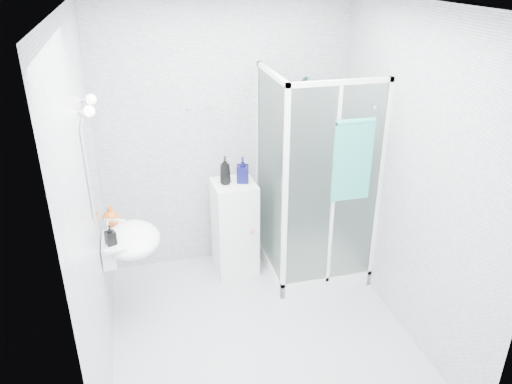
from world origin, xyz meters
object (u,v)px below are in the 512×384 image
object	(u,v)px
wall_basin	(129,240)
soap_dispenser_orange	(110,215)
hand_towel	(353,158)
shampoo_bottle_b	(243,170)
shampoo_bottle_a	(225,170)
shower_enclosure	(307,233)
storage_cabinet	(235,227)
soap_dispenser_black	(110,235)

from	to	relation	value
wall_basin	soap_dispenser_orange	xyz separation A→B (m)	(-0.12, 0.17, 0.15)
hand_towel	shampoo_bottle_b	xyz separation A→B (m)	(-0.79, 0.64, -0.28)
wall_basin	shampoo_bottle_a	size ratio (longest dim) A/B	2.10
shower_enclosure	shampoo_bottle_a	xyz separation A→B (m)	(-0.74, 0.24, 0.64)
shampoo_bottle_a	shampoo_bottle_b	distance (m)	0.17
wall_basin	shampoo_bottle_b	xyz separation A→B (m)	(1.08, 0.55, 0.28)
shower_enclosure	hand_towel	xyz separation A→B (m)	(0.21, -0.40, 0.91)
shampoo_bottle_a	shampoo_bottle_b	bearing A→B (deg)	0.03
shower_enclosure	storage_cabinet	bearing A→B (deg)	160.64
hand_towel	shampoo_bottle_a	xyz separation A→B (m)	(-0.96, 0.64, -0.27)
soap_dispenser_black	hand_towel	bearing A→B (deg)	1.73
hand_towel	soap_dispenser_black	bearing A→B (deg)	-178.27
wall_basin	shampoo_bottle_b	bearing A→B (deg)	27.29
storage_cabinet	soap_dispenser_black	distance (m)	1.39
shampoo_bottle_a	soap_dispenser_black	xyz separation A→B (m)	(-1.03, -0.70, -0.14)
storage_cabinet	soap_dispenser_orange	world-z (taller)	soap_dispenser_orange
wall_basin	soap_dispenser_black	size ratio (longest dim) A/B	3.48
shampoo_bottle_b	storage_cabinet	bearing A→B (deg)	-176.89
wall_basin	shampoo_bottle_a	bearing A→B (deg)	31.36
hand_towel	soap_dispenser_black	size ratio (longest dim) A/B	4.42
hand_towel	soap_dispenser_orange	xyz separation A→B (m)	(-1.99, 0.26, -0.40)
hand_towel	shampoo_bottle_a	distance (m)	1.18
shampoo_bottle_b	soap_dispenser_orange	bearing A→B (deg)	-162.23
shampoo_bottle_b	soap_dispenser_orange	size ratio (longest dim) A/B	1.37
soap_dispenser_orange	shampoo_bottle_a	bearing A→B (deg)	20.38
storage_cabinet	shampoo_bottle_b	bearing A→B (deg)	0.44
storage_cabinet	shampoo_bottle_b	world-z (taller)	shampoo_bottle_b
shower_enclosure	shampoo_bottle_b	xyz separation A→B (m)	(-0.58, 0.24, 0.62)
storage_cabinet	soap_dispenser_black	xyz separation A→B (m)	(-1.11, -0.70, 0.47)
soap_dispenser_orange	hand_towel	bearing A→B (deg)	-7.31
storage_cabinet	shampoo_bottle_b	xyz separation A→B (m)	(0.09, 0.00, 0.60)
wall_basin	storage_cabinet	world-z (taller)	wall_basin
storage_cabinet	shampoo_bottle_a	xyz separation A→B (m)	(-0.08, 0.00, 0.61)
shampoo_bottle_a	soap_dispenser_orange	distance (m)	1.11
shower_enclosure	hand_towel	distance (m)	1.01
storage_cabinet	soap_dispenser_orange	bearing A→B (deg)	-163.84
shower_enclosure	hand_towel	world-z (taller)	shower_enclosure
shampoo_bottle_b	soap_dispenser_black	bearing A→B (deg)	-149.73
shower_enclosure	soap_dispenser_orange	distance (m)	1.85
wall_basin	shampoo_bottle_b	distance (m)	1.24
shower_enclosure	soap_dispenser_orange	xyz separation A→B (m)	(-1.78, -0.15, 0.50)
shower_enclosure	shampoo_bottle_b	size ratio (longest dim) A/B	8.28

